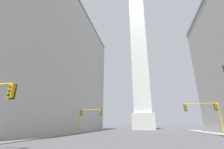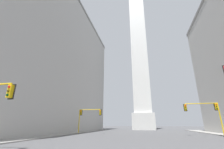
{
  "view_description": "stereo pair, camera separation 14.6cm",
  "coord_description": "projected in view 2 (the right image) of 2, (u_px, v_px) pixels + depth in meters",
  "views": [
    {
      "loc": [
        0.59,
        -0.72,
        1.97
      ],
      "look_at": [
        -9.16,
        45.36,
        17.71
      ],
      "focal_mm": 24.0,
      "sensor_mm": 36.0,
      "label": 1
    },
    {
      "loc": [
        0.73,
        -0.69,
        1.97
      ],
      "look_at": [
        -9.16,
        45.36,
        17.71
      ],
      "focal_mm": 24.0,
      "sensor_mm": 36.0,
      "label": 2
    }
  ],
  "objects": [
    {
      "name": "obelisk",
      "position": [
        139.0,
        43.0,
        69.22
      ],
      "size": [
        8.49,
        8.49,
        78.44
      ],
      "color": "silver",
      "rests_on": "ground_plane"
    },
    {
      "name": "sidewalk_left",
      "position": [
        37.0,
        137.0,
        24.03
      ],
      "size": [
        5.0,
        73.91,
        0.15
      ],
      "primitive_type": "cube",
      "color": "gray",
      "rests_on": "ground_plane"
    },
    {
      "name": "traffic_light_mid_right",
      "position": [
        207.0,
        110.0,
        26.95
      ],
      "size": [
        5.91,
        0.5,
        5.72
      ],
      "color": "yellow",
      "rests_on": "ground_plane"
    },
    {
      "name": "traffic_light_mid_left",
      "position": [
        87.0,
        115.0,
        34.71
      ],
      "size": [
        5.52,
        0.51,
        5.35
      ],
      "color": "yellow",
      "rests_on": "ground_plane"
    },
    {
      "name": "building_left",
      "position": [
        37.0,
        62.0,
        43.38
      ],
      "size": [
        24.93,
        57.35,
        38.13
      ],
      "color": "#B2AFAA",
      "rests_on": "ground_plane"
    }
  ]
}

